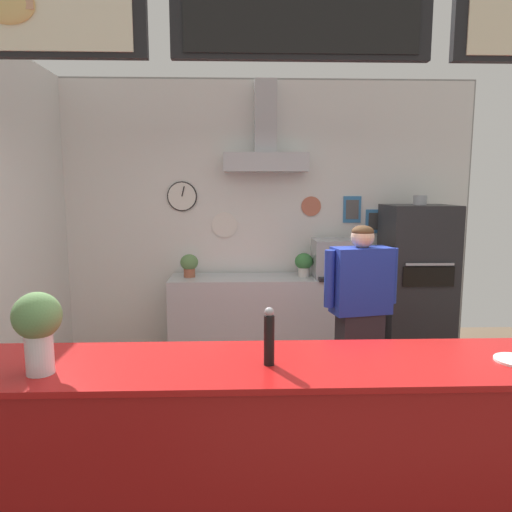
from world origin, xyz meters
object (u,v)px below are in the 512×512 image
(espresso_machine, at_px, (336,259))
(basil_vase, at_px, (38,327))
(potted_rosemary, at_px, (189,264))
(pepper_grinder, at_px, (269,337))
(pizza_oven, at_px, (416,283))
(potted_oregano, at_px, (304,263))
(shop_worker, at_px, (360,318))

(espresso_machine, height_order, basil_vase, basil_vase)
(potted_rosemary, bearing_deg, pepper_grinder, -76.73)
(basil_vase, bearing_deg, espresso_machine, 56.46)
(pepper_grinder, bearing_deg, potted_rosemary, 103.27)
(pizza_oven, xyz_separation_m, basil_vase, (-2.83, -2.85, 0.39))
(espresso_machine, relative_size, potted_oregano, 1.93)
(potted_oregano, bearing_deg, pizza_oven, -9.00)
(pizza_oven, xyz_separation_m, potted_oregano, (-1.19, 0.19, 0.19))
(shop_worker, xyz_separation_m, pepper_grinder, (-0.82, -1.44, 0.32))
(pizza_oven, bearing_deg, shop_worker, -125.41)
(pizza_oven, height_order, potted_oregano, pizza_oven)
(potted_oregano, relative_size, basil_vase, 0.67)
(shop_worker, height_order, pepper_grinder, shop_worker)
(potted_oregano, bearing_deg, shop_worker, -80.63)
(espresso_machine, distance_m, basil_vase, 3.59)
(pizza_oven, relative_size, potted_oregano, 6.90)
(pizza_oven, relative_size, basil_vase, 4.64)
(shop_worker, height_order, potted_oregano, shop_worker)
(shop_worker, relative_size, potted_rosemary, 6.26)
(espresso_machine, xyz_separation_m, potted_rosemary, (-1.61, 0.05, -0.06))
(potted_rosemary, xyz_separation_m, pepper_grinder, (0.70, -2.96, 0.12))
(basil_vase, bearing_deg, potted_oregano, 61.73)
(pizza_oven, bearing_deg, pepper_grinder, -122.41)
(potted_rosemary, relative_size, pepper_grinder, 0.88)
(pizza_oven, distance_m, potted_oregano, 1.22)
(shop_worker, xyz_separation_m, basil_vase, (-1.88, -1.52, 0.40))
(pizza_oven, xyz_separation_m, pepper_grinder, (-1.76, -2.77, 0.31))
(pizza_oven, bearing_deg, potted_oregano, 171.00)
(pepper_grinder, bearing_deg, potted_oregano, 79.19)
(pizza_oven, distance_m, espresso_machine, 0.89)
(potted_oregano, bearing_deg, basil_vase, -118.27)
(espresso_machine, distance_m, pepper_grinder, 3.05)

